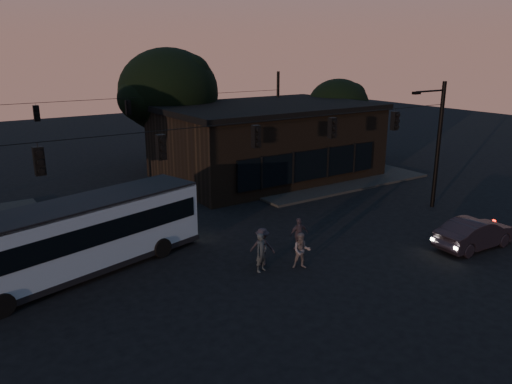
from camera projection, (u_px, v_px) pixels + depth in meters
ground at (311, 285)px, 20.31m from camera, size 120.00×120.00×0.00m
sidewalk_far_right at (313, 175)px, 37.90m from camera, size 14.00×10.00×0.15m
building at (266, 141)px, 37.13m from camera, size 15.40×10.41×5.40m
tree_behind at (168, 91)px, 38.29m from camera, size 7.60×7.60×9.43m
tree_right at (338, 105)px, 43.05m from camera, size 5.20×5.20×6.86m
signal_rig_near at (256, 161)px, 22.27m from camera, size 26.24×0.30×7.50m
signal_rig_far at (129, 124)px, 35.10m from camera, size 26.24×0.30×7.50m
bus at (79, 234)px, 21.00m from camera, size 11.42×5.30×3.13m
car at (476, 233)px, 23.99m from camera, size 4.52×1.81×1.46m
pedestrian_a at (261, 253)px, 21.37m from camera, size 0.71×0.56×1.72m
pedestrian_b at (302, 251)px, 21.69m from camera, size 0.99×0.94×1.63m
pedestrian_c at (299, 234)px, 23.74m from camera, size 0.98×0.53×1.58m
pedestrian_d at (262, 246)px, 22.07m from camera, size 1.23×1.21×1.70m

